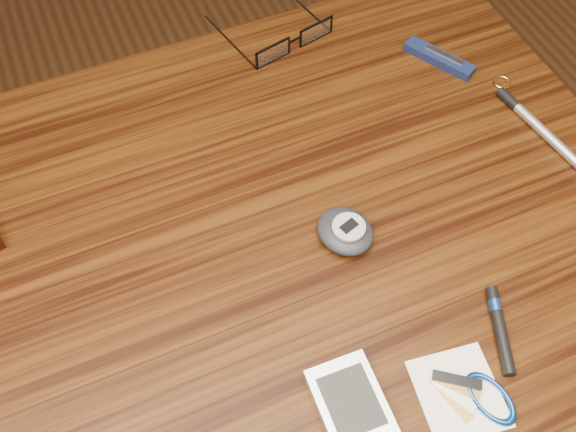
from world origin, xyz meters
name	(u,v)px	position (x,y,z in m)	size (l,w,h in m)	color
ground	(258,431)	(0.00, 0.00, 0.00)	(3.80, 3.80, 0.00)	#472814
desk	(238,293)	(0.00, 0.00, 0.65)	(1.00, 0.70, 0.75)	#321A08
eyeglasses	(291,40)	(0.19, 0.28, 0.76)	(0.16, 0.16, 0.03)	black
gold_ring	(502,82)	(0.42, 0.10, 0.75)	(0.02, 0.02, 0.00)	tan
pda_phone	(357,418)	(0.04, -0.22, 0.76)	(0.07, 0.12, 0.02)	silver
pedometer	(345,231)	(0.13, -0.03, 0.76)	(0.08, 0.08, 0.03)	black
notepad_keys	(475,395)	(0.16, -0.25, 0.75)	(0.10, 0.10, 0.01)	white
pocket_knife	(439,58)	(0.37, 0.17, 0.76)	(0.07, 0.10, 0.01)	#10153E
silver_pen	(535,123)	(0.42, 0.02, 0.76)	(0.03, 0.16, 0.01)	silver
black_blue_pen	(500,327)	(0.22, -0.20, 0.76)	(0.05, 0.09, 0.01)	black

